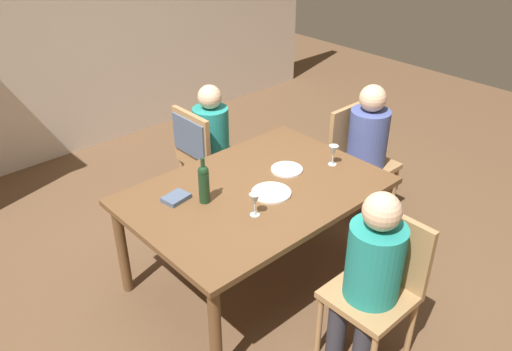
{
  "coord_description": "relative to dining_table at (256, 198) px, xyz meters",
  "views": [
    {
      "loc": [
        -1.94,
        -2.12,
        2.52
      ],
      "look_at": [
        0.0,
        0.0,
        0.84
      ],
      "focal_mm": 36.15,
      "sensor_mm": 36.0,
      "label": 1
    }
  ],
  "objects": [
    {
      "name": "person_man_guest",
      "position": [
        0.4,
        0.95,
        -0.02
      ],
      "size": [
        0.33,
        0.29,
        1.1
      ],
      "rotation": [
        0.0,
        0.0,
        -1.57
      ],
      "color": "#33333D",
      "rests_on": "ground_plane"
    },
    {
      "name": "dining_table",
      "position": [
        0.0,
        0.0,
        0.0
      ],
      "size": [
        1.66,
        1.14,
        0.74
      ],
      "color": "brown",
      "rests_on": "ground_plane"
    },
    {
      "name": "folded_napkin",
      "position": [
        -0.46,
        0.24,
        0.09
      ],
      "size": [
        0.18,
        0.14,
        0.03
      ],
      "primitive_type": "cube",
      "rotation": [
        0.0,
        0.0,
        0.16
      ],
      "color": "#4C5B75",
      "rests_on": "dining_table"
    },
    {
      "name": "person_woman_host",
      "position": [
        -0.03,
        -0.95,
        -0.0
      ],
      "size": [
        0.36,
        0.31,
        1.14
      ],
      "rotation": [
        0.0,
        0.0,
        1.57
      ],
      "color": "#33333D",
      "rests_on": "ground_plane"
    },
    {
      "name": "wine_glass_near_left",
      "position": [
        0.62,
        -0.13,
        0.18
      ],
      "size": [
        0.07,
        0.07,
        0.15
      ],
      "color": "silver",
      "rests_on": "dining_table"
    },
    {
      "name": "ground_plane",
      "position": [
        0.0,
        0.0,
        -0.66
      ],
      "size": [
        10.0,
        10.0,
        0.0
      ],
      "primitive_type": "plane",
      "color": "brown"
    },
    {
      "name": "dinner_plate_host",
      "position": [
        0.32,
        0.03,
        0.08
      ],
      "size": [
        0.22,
        0.22,
        0.01
      ],
      "primitive_type": "cylinder",
      "color": "white",
      "rests_on": "dining_table"
    },
    {
      "name": "chair_right_end",
      "position": [
        1.21,
        0.09,
        -0.13
      ],
      "size": [
        0.44,
        0.44,
        0.92
      ],
      "rotation": [
        0.0,
        0.0,
        3.14
      ],
      "color": "#A87F51",
      "rests_on": "ground_plane"
    },
    {
      "name": "dinner_plate_guest_left",
      "position": [
        0.03,
        -0.11,
        0.08
      ],
      "size": [
        0.26,
        0.26,
        0.01
      ],
      "primitive_type": "cylinder",
      "color": "silver",
      "rests_on": "dining_table"
    },
    {
      "name": "chair_near",
      "position": [
        0.09,
        -0.95,
        -0.13
      ],
      "size": [
        0.44,
        0.44,
        0.92
      ],
      "rotation": [
        0.0,
        0.0,
        1.57
      ],
      "color": "#A87F51",
      "rests_on": "ground_plane"
    },
    {
      "name": "wine_glass_centre",
      "position": [
        -0.21,
        -0.22,
        0.18
      ],
      "size": [
        0.07,
        0.07,
        0.15
      ],
      "color": "silver",
      "rests_on": "dining_table"
    },
    {
      "name": "person_man_bearded",
      "position": [
        1.21,
        -0.03,
        0.0
      ],
      "size": [
        0.31,
        0.36,
        1.15
      ],
      "rotation": [
        0.0,
        0.0,
        3.14
      ],
      "color": "#33333D",
      "rests_on": "ground_plane"
    },
    {
      "name": "handbag",
      "position": [
        0.72,
        0.95,
        -0.55
      ],
      "size": [
        0.16,
        0.29,
        0.22
      ],
      "primitive_type": "cube",
      "rotation": [
        0.0,
        0.0,
        -1.42
      ],
      "color": "brown",
      "rests_on": "ground_plane"
    },
    {
      "name": "rear_room_partition",
      "position": [
        0.0,
        2.77,
        0.69
      ],
      "size": [
        6.4,
        0.12,
        2.7
      ],
      "primitive_type": "cube",
      "color": "beige",
      "rests_on": "ground_plane"
    },
    {
      "name": "chair_far_right",
      "position": [
        0.25,
        0.95,
        -0.07
      ],
      "size": [
        0.46,
        0.44,
        0.92
      ],
      "rotation": [
        0.0,
        0.0,
        -1.57
      ],
      "color": "#A87F51",
      "rests_on": "ground_plane"
    },
    {
      "name": "wine_bottle_tall_green",
      "position": [
        -0.34,
        0.1,
        0.22
      ],
      "size": [
        0.07,
        0.07,
        0.31
      ],
      "color": "#19381E",
      "rests_on": "dining_table"
    }
  ]
}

